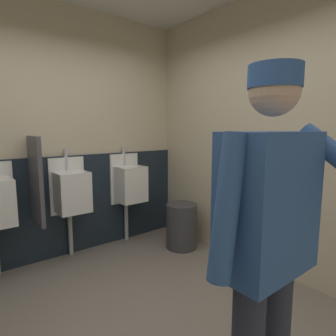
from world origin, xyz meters
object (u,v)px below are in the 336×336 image
object	(u,v)px
urinal_middle	(71,191)
urinal_right	(129,183)
trash_bin	(182,226)
person	(269,235)

from	to	relation	value
urinal_middle	urinal_right	size ratio (longest dim) A/B	1.00
trash_bin	urinal_right	bearing A→B (deg)	125.27
urinal_middle	person	bearing A→B (deg)	-90.46
urinal_right	person	world-z (taller)	person
urinal_right	trash_bin	size ratio (longest dim) A/B	2.24
urinal_right	trash_bin	xyz separation A→B (m)	(0.40, -0.57, -0.50)
person	trash_bin	xyz separation A→B (m)	(1.17, 1.89, -0.74)
person	trash_bin	bearing A→B (deg)	58.22
person	urinal_right	bearing A→B (deg)	72.62
urinal_right	person	bearing A→B (deg)	-107.38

